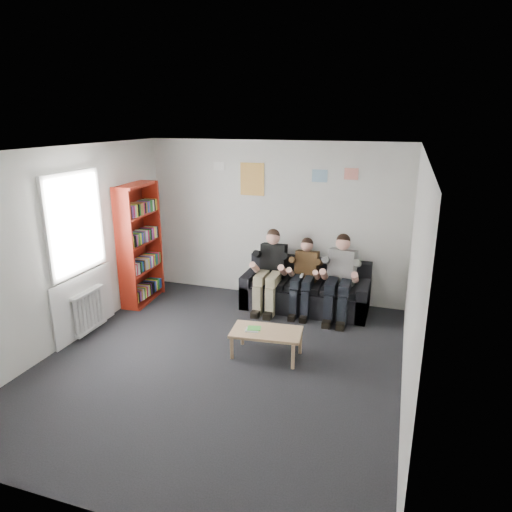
{
  "coord_description": "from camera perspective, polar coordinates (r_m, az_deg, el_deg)",
  "views": [
    {
      "loc": [
        2.08,
        -4.87,
        3.05
      ],
      "look_at": [
        0.06,
        1.3,
        1.08
      ],
      "focal_mm": 32.0,
      "sensor_mm": 36.0,
      "label": 1
    }
  ],
  "objects": [
    {
      "name": "room_shell",
      "position": [
        5.56,
        -4.74,
        -0.96
      ],
      "size": [
        5.0,
        5.0,
        5.0
      ],
      "color": "black",
      "rests_on": "ground"
    },
    {
      "name": "person_middle",
      "position": [
        7.35,
        6.02,
        -2.59
      ],
      "size": [
        0.36,
        0.78,
        1.21
      ],
      "rotation": [
        0.0,
        0.0,
        -0.03
      ],
      "color": "#53361B",
      "rests_on": "sofa"
    },
    {
      "name": "poster_sign",
      "position": [
        8.01,
        -4.63,
        11.14
      ],
      "size": [
        0.2,
        0.01,
        0.14
      ],
      "primitive_type": "cube",
      "color": "white",
      "rests_on": "room_shell"
    },
    {
      "name": "game_cases",
      "position": [
        6.08,
        -0.36,
        -9.11
      ],
      "size": [
        0.19,
        0.16,
        0.03
      ],
      "rotation": [
        0.0,
        0.0,
        0.16
      ],
      "color": "silver",
      "rests_on": "coffee_table"
    },
    {
      "name": "person_right",
      "position": [
        7.25,
        10.42,
        -2.74
      ],
      "size": [
        0.42,
        0.89,
        1.32
      ],
      "rotation": [
        0.0,
        0.0,
        -0.17
      ],
      "color": "silver",
      "rests_on": "sofa"
    },
    {
      "name": "coffee_table",
      "position": [
        6.09,
        1.32,
        -9.7
      ],
      "size": [
        0.92,
        0.5,
        0.37
      ],
      "rotation": [
        0.0,
        0.0,
        0.1
      ],
      "color": "tan",
      "rests_on": "ground"
    },
    {
      "name": "person_left",
      "position": [
        7.47,
        1.75,
        -1.89
      ],
      "size": [
        0.41,
        0.89,
        1.31
      ],
      "rotation": [
        0.0,
        0.0,
        0.01
      ],
      "color": "black",
      "rests_on": "sofa"
    },
    {
      "name": "radiator",
      "position": [
        7.13,
        -20.14,
        -6.43
      ],
      "size": [
        0.1,
        0.64,
        0.6
      ],
      "color": "white",
      "rests_on": "ground"
    },
    {
      "name": "window",
      "position": [
        6.95,
        -21.18,
        -1.18
      ],
      "size": [
        0.05,
        1.3,
        2.36
      ],
      "color": "white",
      "rests_on": "room_shell"
    },
    {
      "name": "poster_blue",
      "position": [
        7.53,
        7.97,
        9.89
      ],
      "size": [
        0.25,
        0.01,
        0.2
      ],
      "primitive_type": "cube",
      "color": "#3A8EC7",
      "rests_on": "room_shell"
    },
    {
      "name": "poster_pink",
      "position": [
        7.45,
        11.83,
        10.01
      ],
      "size": [
        0.22,
        0.01,
        0.18
      ],
      "primitive_type": "cube",
      "color": "#D743A2",
      "rests_on": "room_shell"
    },
    {
      "name": "poster_large",
      "position": [
        7.83,
        -0.48,
        9.58
      ],
      "size": [
        0.42,
        0.01,
        0.55
      ],
      "primitive_type": "cube",
      "color": "gold",
      "rests_on": "room_shell"
    },
    {
      "name": "bookshelf",
      "position": [
        7.9,
        -14.28,
        1.44
      ],
      "size": [
        0.3,
        0.91,
        2.03
      ],
      "rotation": [
        0.0,
        0.0,
        0.09
      ],
      "color": "maroon",
      "rests_on": "ground"
    },
    {
      "name": "sofa",
      "position": [
        7.64,
        6.25,
        -4.41
      ],
      "size": [
        2.04,
        0.84,
        0.79
      ],
      "color": "black",
      "rests_on": "ground"
    }
  ]
}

